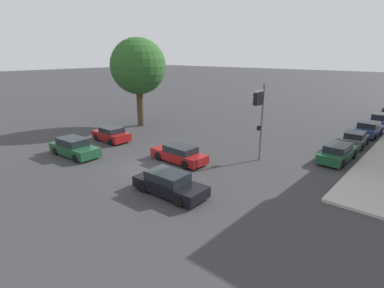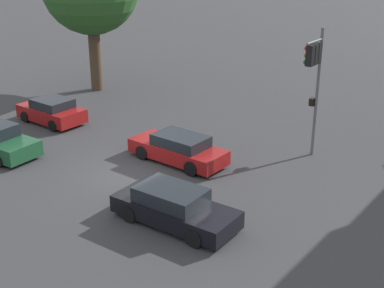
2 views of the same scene
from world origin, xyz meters
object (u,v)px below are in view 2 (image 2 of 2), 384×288
crossing_car_0 (178,149)px  crossing_car_3 (174,207)px  traffic_signal (314,67)px  crossing_car_1 (52,111)px

crossing_car_0 → crossing_car_3: size_ratio=0.99×
traffic_signal → crossing_car_3: (-1.06, -8.41, -3.65)m
traffic_signal → crossing_car_1: bearing=16.4°
traffic_signal → crossing_car_3: traffic_signal is taller
crossing_car_3 → crossing_car_0: bearing=124.9°
crossing_car_1 → crossing_car_3: size_ratio=0.82×
traffic_signal → crossing_car_3: size_ratio=1.26×
crossing_car_0 → crossing_car_3: 5.54m
crossing_car_0 → crossing_car_1: bearing=1.0°
traffic_signal → crossing_car_1: traffic_signal is taller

